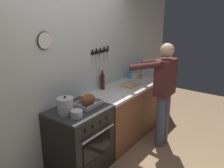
% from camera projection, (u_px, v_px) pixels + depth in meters
% --- Properties ---
extents(wall_back, '(6.00, 0.13, 2.60)m').
position_uv_depth(wall_back, '(68.00, 72.00, 3.39)').
color(wall_back, silver).
rests_on(wall_back, ground).
extents(counter_block, '(2.03, 0.65, 0.90)m').
position_uv_depth(counter_block, '(133.00, 106.00, 4.38)').
color(counter_block, brown).
rests_on(counter_block, ground).
extents(stove, '(0.76, 0.67, 0.90)m').
position_uv_depth(stove, '(79.00, 140.00, 3.28)').
color(stove, black).
rests_on(stove, ground).
extents(person_cook, '(0.51, 0.63, 1.66)m').
position_uv_depth(person_cook, '(163.00, 89.00, 3.78)').
color(person_cook, '#4C566B').
rests_on(person_cook, ground).
extents(roasting_pan, '(0.35, 0.26, 0.17)m').
position_uv_depth(roasting_pan, '(88.00, 101.00, 3.22)').
color(roasting_pan, '#B7B7BC').
rests_on(roasting_pan, stove).
extents(stock_pot, '(0.21, 0.21, 0.24)m').
position_uv_depth(stock_pot, '(65.00, 106.00, 2.98)').
color(stock_pot, '#B7B7BC').
rests_on(stock_pot, stove).
extents(saucepan, '(0.15, 0.15, 0.09)m').
position_uv_depth(saucepan, '(77.00, 114.00, 2.90)').
color(saucepan, '#B7B7BC').
rests_on(saucepan, stove).
extents(cutting_board, '(0.36, 0.24, 0.02)m').
position_uv_depth(cutting_board, '(130.00, 84.00, 4.12)').
color(cutting_board, tan).
rests_on(cutting_board, counter_block).
extents(bottle_vinegar, '(0.06, 0.06, 0.24)m').
position_uv_depth(bottle_vinegar, '(140.00, 73.00, 4.47)').
color(bottle_vinegar, '#997F4C').
rests_on(bottle_vinegar, counter_block).
extents(bottle_dish_soap, '(0.07, 0.07, 0.25)m').
position_uv_depth(bottle_dish_soap, '(129.00, 73.00, 4.45)').
color(bottle_dish_soap, '#338CCC').
rests_on(bottle_dish_soap, counter_block).
extents(bottle_wine_red, '(0.07, 0.07, 0.31)m').
position_uv_depth(bottle_wine_red, '(102.00, 81.00, 3.88)').
color(bottle_wine_red, '#47141E').
rests_on(bottle_wine_red, counter_block).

